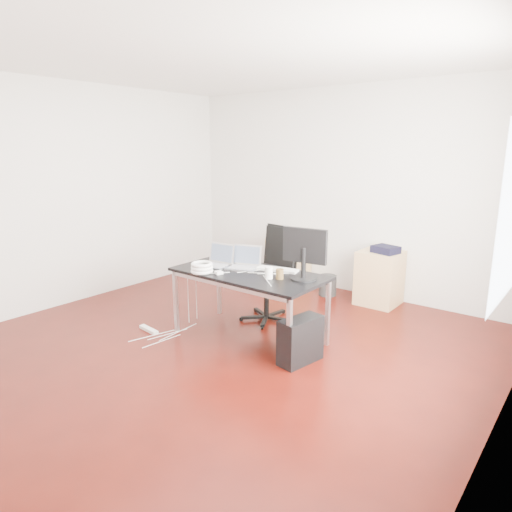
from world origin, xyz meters
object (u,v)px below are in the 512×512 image
Objects in this scene: office_chair at (272,269)px; pc_tower at (300,340)px; filing_cabinet_left at (288,261)px; filing_cabinet_right at (379,278)px; desk at (249,277)px.

office_chair is 2.40× the size of pc_tower.
filing_cabinet_left is 1.00× the size of filing_cabinet_right.
pc_tower is at bearing -53.34° from filing_cabinet_left.
office_chair is at bearing -63.81° from filing_cabinet_left.
desk is 2.29× the size of filing_cabinet_right.
filing_cabinet_left is at bearing 112.34° from desk.
filing_cabinet_right is 2.05m from pc_tower.
pc_tower is (0.74, -0.14, -0.46)m from desk.
office_chair is (-0.15, 0.62, -0.07)m from desk.
office_chair is at bearing -121.65° from filing_cabinet_right.
desk is 2.08m from filing_cabinet_left.
office_chair is at bearing 103.66° from desk.
office_chair is 1.54× the size of filing_cabinet_right.
filing_cabinet_right is 1.56× the size of pc_tower.
desk reaches higher than filing_cabinet_right.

